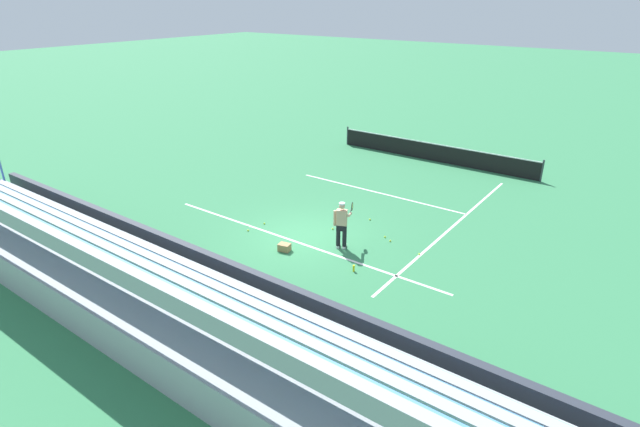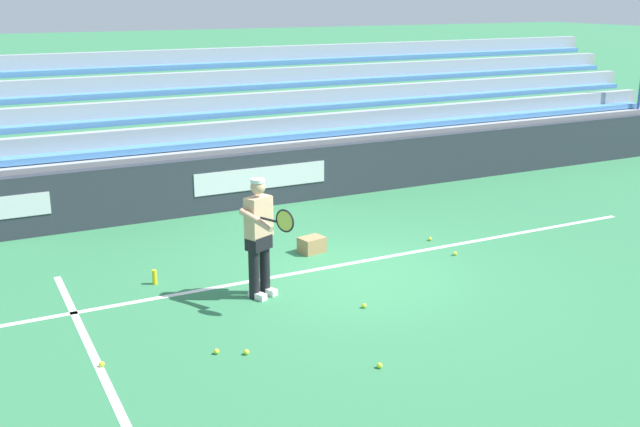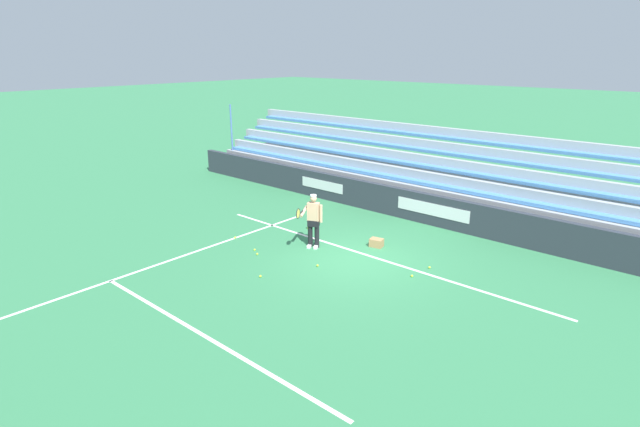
# 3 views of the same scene
# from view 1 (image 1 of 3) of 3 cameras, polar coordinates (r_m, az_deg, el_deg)

# --- Properties ---
(ground_plane) EXTENTS (160.00, 160.00, 0.00)m
(ground_plane) POSITION_cam_1_polar(r_m,az_deg,el_deg) (18.40, -1.88, -2.64)
(ground_plane) COLOR #337A4C
(court_baseline_white) EXTENTS (12.00, 0.10, 0.01)m
(court_baseline_white) POSITION_cam_1_polar(r_m,az_deg,el_deg) (18.05, -2.86, -3.20)
(court_baseline_white) COLOR white
(court_baseline_white) RESTS_ON ground
(court_sideline_white) EXTENTS (0.10, 12.00, 0.01)m
(court_sideline_white) POSITION_cam_1_polar(r_m,az_deg,el_deg) (19.78, 14.87, -1.51)
(court_sideline_white) COLOR white
(court_sideline_white) RESTS_ON ground
(court_service_line_white) EXTENTS (8.22, 0.10, 0.01)m
(court_service_line_white) POSITION_cam_1_polar(r_m,az_deg,el_deg) (22.62, 6.70, 2.38)
(court_service_line_white) COLOR white
(court_service_line_white) RESTS_ON ground
(back_wall_sponsor_board) EXTENTS (25.38, 0.25, 1.10)m
(back_wall_sponsor_board) POSITION_cam_1_polar(r_m,az_deg,el_deg) (15.39, -11.84, -6.51)
(back_wall_sponsor_board) COLOR #2D333D
(back_wall_sponsor_board) RESTS_ON ground
(bleacher_stand) EXTENTS (24.11, 3.20, 3.40)m
(bleacher_stand) POSITION_cam_1_polar(r_m,az_deg,el_deg) (14.15, -18.62, -9.24)
(bleacher_stand) COLOR #9EA3A8
(bleacher_stand) RESTS_ON ground
(tennis_player) EXTENTS (0.57, 1.08, 1.71)m
(tennis_player) POSITION_cam_1_polar(r_m,az_deg,el_deg) (17.23, 2.52, -1.28)
(tennis_player) COLOR black
(tennis_player) RESTS_ON ground
(ball_box_cardboard) EXTENTS (0.45, 0.38, 0.26)m
(ball_box_cardboard) POSITION_cam_1_polar(r_m,az_deg,el_deg) (17.39, -4.09, -3.87)
(ball_box_cardboard) COLOR #A87F51
(ball_box_cardboard) RESTS_ON ground
(tennis_ball_far_left) EXTENTS (0.07, 0.07, 0.07)m
(tennis_ball_far_left) POSITION_cam_1_polar(r_m,az_deg,el_deg) (18.45, 7.44, -2.66)
(tennis_ball_far_left) COLOR #CCE533
(tennis_ball_far_left) RESTS_ON ground
(tennis_ball_far_right) EXTENTS (0.07, 0.07, 0.07)m
(tennis_ball_far_right) POSITION_cam_1_polar(r_m,az_deg,el_deg) (19.46, -6.38, -1.14)
(tennis_ball_far_right) COLOR #CCE533
(tennis_ball_far_right) RESTS_ON ground
(tennis_ball_by_box) EXTENTS (0.07, 0.07, 0.07)m
(tennis_ball_by_box) POSITION_cam_1_polar(r_m,az_deg,el_deg) (19.79, 5.73, -0.68)
(tennis_ball_by_box) COLOR #CCE533
(tennis_ball_by_box) RESTS_ON ground
(tennis_ball_toward_net) EXTENTS (0.07, 0.07, 0.07)m
(tennis_ball_toward_net) POSITION_cam_1_polar(r_m,az_deg,el_deg) (18.93, 1.46, -1.75)
(tennis_ball_toward_net) COLOR #CCE533
(tennis_ball_toward_net) RESTS_ON ground
(tennis_ball_stray_back) EXTENTS (0.07, 0.07, 0.07)m
(tennis_ball_stray_back) POSITION_cam_1_polar(r_m,az_deg,el_deg) (18.98, -8.22, -1.92)
(tennis_ball_stray_back) COLOR #CCE533
(tennis_ball_stray_back) RESTS_ON ground
(tennis_ball_on_baseline) EXTENTS (0.07, 0.07, 0.07)m
(tennis_ball_on_baseline) POSITION_cam_1_polar(r_m,az_deg,el_deg) (17.45, 11.28, -4.56)
(tennis_ball_on_baseline) COLOR #CCE533
(tennis_ball_on_baseline) RESTS_ON ground
(tennis_ball_near_player) EXTENTS (0.07, 0.07, 0.07)m
(tennis_ball_near_player) POSITION_cam_1_polar(r_m,az_deg,el_deg) (18.18, 8.03, -3.12)
(tennis_ball_near_player) COLOR #CCE533
(tennis_ball_near_player) RESTS_ON ground
(water_bottle) EXTENTS (0.07, 0.07, 0.22)m
(water_bottle) POSITION_cam_1_polar(r_m,az_deg,el_deg) (16.15, 3.87, -6.26)
(water_bottle) COLOR yellow
(water_bottle) RESTS_ON ground
(tennis_net) EXTENTS (11.09, 0.09, 1.07)m
(tennis_net) POSITION_cam_1_polar(r_m,az_deg,el_deg) (27.45, 12.89, 6.87)
(tennis_net) COLOR #33383D
(tennis_net) RESTS_ON ground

